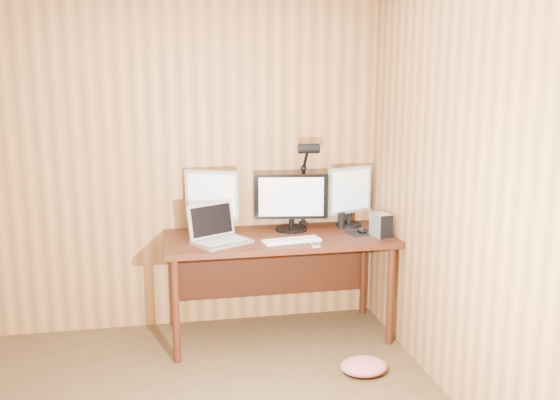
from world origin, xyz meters
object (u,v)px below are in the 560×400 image
object	(u,v)px
monitor_center	(291,201)
keyboard	(292,240)
hard_drive	(381,225)
desk_lamp	(306,172)
phone	(315,245)
speaker	(341,221)
desk	(277,250)
monitor_right	(350,195)
mouse	(362,230)
monitor_left	(212,199)
laptop	(217,233)

from	to	relation	value
monitor_center	keyboard	distance (m)	0.38
hard_drive	keyboard	bearing A→B (deg)	169.68
monitor_center	desk_lamp	xyz separation A→B (m)	(0.13, 0.08, 0.20)
phone	speaker	xyz separation A→B (m)	(0.31, 0.43, 0.05)
keyboard	desk	bearing A→B (deg)	94.43
speaker	monitor_right	bearing A→B (deg)	38.65
mouse	desk	bearing A→B (deg)	164.42
monitor_right	hard_drive	xyz separation A→B (m)	(0.13, -0.34, -0.16)
phone	monitor_left	bearing A→B (deg)	149.91
phone	hard_drive	bearing A→B (deg)	23.96
speaker	keyboard	bearing A→B (deg)	-145.87
keyboard	speaker	world-z (taller)	speaker
laptop	mouse	bearing A→B (deg)	-27.04
monitor_right	laptop	bearing A→B (deg)	171.27
phone	monitor_center	bearing A→B (deg)	106.64
desk_lamp	laptop	bearing A→B (deg)	-139.56
monitor_center	keyboard	bearing A→B (deg)	-93.00
laptop	desk_lamp	bearing A→B (deg)	-5.87
desk	monitor_right	distance (m)	0.70
monitor_left	hard_drive	distance (m)	1.22
phone	desk	bearing A→B (deg)	124.92
mouse	hard_drive	xyz separation A→B (m)	(0.10, -0.11, 0.06)
laptop	keyboard	size ratio (longest dim) A/B	1.10
monitor_right	laptop	xyz separation A→B (m)	(-1.02, -0.27, -0.18)
keyboard	desk_lamp	world-z (taller)	desk_lamp
monitor_right	desk_lamp	distance (m)	0.38
monitor_left	phone	size ratio (longest dim) A/B	3.96
monitor_right	desk_lamp	bearing A→B (deg)	151.44
desk_lamp	speaker	bearing A→B (deg)	-3.27
phone	speaker	bearing A→B (deg)	61.71
desk	monitor_center	distance (m)	0.37
monitor_right	speaker	world-z (taller)	monitor_right
laptop	keyboard	bearing A→B (deg)	-39.86
monitor_right	laptop	distance (m)	1.07
mouse	speaker	size ratio (longest dim) A/B	0.86
mouse	monitor_left	bearing A→B (deg)	162.15
desk	desk_lamp	xyz separation A→B (m)	(0.25, 0.15, 0.54)
monitor_center	laptop	world-z (taller)	monitor_center
monitor_left	hard_drive	xyz separation A→B (m)	(1.16, -0.34, -0.16)
mouse	speaker	xyz separation A→B (m)	(-0.10, 0.17, 0.04)
monitor_left	speaker	size ratio (longest dim) A/B	3.79
keyboard	desk_lamp	size ratio (longest dim) A/B	0.61
hard_drive	speaker	size ratio (longest dim) A/B	1.40
monitor_center	speaker	distance (m)	0.41
monitor_left	phone	bearing A→B (deg)	-12.81
monitor_right	laptop	size ratio (longest dim) A/B	1.00
monitor_center	phone	xyz separation A→B (m)	(0.07, -0.45, -0.21)
speaker	desk_lamp	xyz separation A→B (m)	(-0.25, 0.09, 0.36)
laptop	desk_lamp	world-z (taller)	desk_lamp
monitor_center	monitor_left	xyz separation A→B (m)	(-0.57, 0.05, 0.03)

